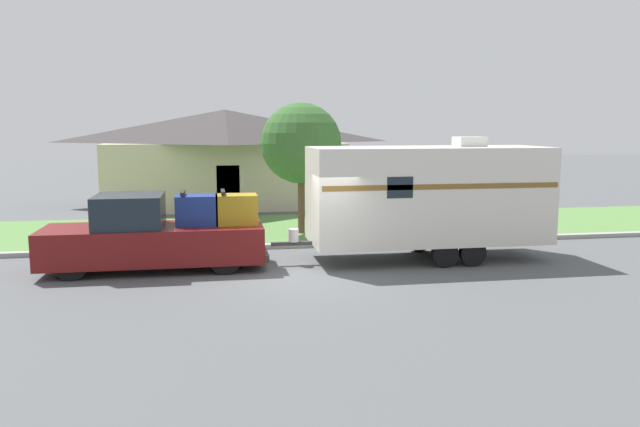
# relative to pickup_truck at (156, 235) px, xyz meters

# --- Properties ---
(ground_plane) EXTENTS (120.00, 120.00, 0.00)m
(ground_plane) POSITION_rel_pickup_truck_xyz_m (3.98, -1.40, -0.92)
(ground_plane) COLOR #515456
(curb_strip) EXTENTS (80.00, 0.30, 0.14)m
(curb_strip) POSITION_rel_pickup_truck_xyz_m (3.98, 2.35, -0.85)
(curb_strip) COLOR #999993
(curb_strip) RESTS_ON ground_plane
(lawn_strip) EXTENTS (80.00, 7.00, 0.03)m
(lawn_strip) POSITION_rel_pickup_truck_xyz_m (3.98, 6.00, -0.91)
(lawn_strip) COLOR #568442
(lawn_strip) RESTS_ON ground_plane
(house_across_street) EXTENTS (11.68, 8.28, 4.60)m
(house_across_street) POSITION_rel_pickup_truck_xyz_m (2.20, 14.39, 1.46)
(house_across_street) COLOR beige
(house_across_street) RESTS_ON ground_plane
(pickup_truck) EXTENTS (5.83, 2.05, 2.09)m
(pickup_truck) POSITION_rel_pickup_truck_xyz_m (0.00, 0.00, 0.00)
(pickup_truck) COLOR black
(pickup_truck) RESTS_ON ground_plane
(travel_trailer) EXTENTS (7.82, 2.45, 3.50)m
(travel_trailer) POSITION_rel_pickup_truck_xyz_m (7.53, -0.00, 0.94)
(travel_trailer) COLOR black
(travel_trailer) RESTS_ON ground_plane
(mailbox) EXTENTS (0.48, 0.20, 1.24)m
(mailbox) POSITION_rel_pickup_truck_xyz_m (10.96, 3.29, 0.03)
(mailbox) COLOR brown
(mailbox) RESTS_ON ground_plane
(tree_in_yard) EXTENTS (2.82, 2.82, 4.62)m
(tree_in_yard) POSITION_rel_pickup_truck_xyz_m (4.59, 4.85, 2.27)
(tree_in_yard) COLOR brown
(tree_in_yard) RESTS_ON ground_plane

